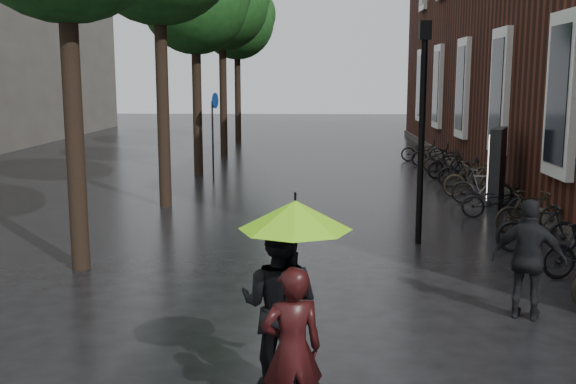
{
  "coord_description": "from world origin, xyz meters",
  "views": [
    {
      "loc": [
        0.06,
        -4.48,
        3.37
      ],
      "look_at": [
        -0.36,
        6.1,
        1.57
      ],
      "focal_mm": 42.0,
      "sensor_mm": 36.0,
      "label": 1
    }
  ],
  "objects_px": {
    "person_black": "(279,305)",
    "pedestrian_walking": "(529,260)",
    "person_burgundy": "(292,350)",
    "lamp_post": "(422,111)",
    "ad_lightbox": "(497,167)",
    "parked_bicycles": "(477,183)"
  },
  "relations": [
    {
      "from": "person_black",
      "to": "pedestrian_walking",
      "type": "xyz_separation_m",
      "value": [
        3.38,
        2.32,
        -0.09
      ]
    },
    {
      "from": "person_burgundy",
      "to": "lamp_post",
      "type": "xyz_separation_m",
      "value": [
        2.35,
        7.58,
        1.89
      ]
    },
    {
      "from": "ad_lightbox",
      "to": "lamp_post",
      "type": "bearing_deg",
      "value": -100.8
    },
    {
      "from": "pedestrian_walking",
      "to": "person_black",
      "type": "bearing_deg",
      "value": 57.87
    },
    {
      "from": "person_burgundy",
      "to": "ad_lightbox",
      "type": "xyz_separation_m",
      "value": [
        5.01,
        11.81,
        0.22
      ]
    },
    {
      "from": "pedestrian_walking",
      "to": "parked_bicycles",
      "type": "xyz_separation_m",
      "value": [
        1.54,
        9.58,
        -0.39
      ]
    },
    {
      "from": "parked_bicycles",
      "to": "ad_lightbox",
      "type": "distance_m",
      "value": 1.19
    },
    {
      "from": "person_black",
      "to": "lamp_post",
      "type": "bearing_deg",
      "value": -92.27
    },
    {
      "from": "person_burgundy",
      "to": "lamp_post",
      "type": "relative_size",
      "value": 0.37
    },
    {
      "from": "person_black",
      "to": "parked_bicycles",
      "type": "relative_size",
      "value": 0.1
    },
    {
      "from": "person_black",
      "to": "person_burgundy",
      "type": "bearing_deg",
      "value": 118.72
    },
    {
      "from": "person_black",
      "to": "ad_lightbox",
      "type": "distance_m",
      "value": 12.06
    },
    {
      "from": "person_black",
      "to": "lamp_post",
      "type": "xyz_separation_m",
      "value": [
        2.51,
        6.66,
        1.77
      ]
    },
    {
      "from": "person_burgundy",
      "to": "ad_lightbox",
      "type": "relative_size",
      "value": 0.79
    },
    {
      "from": "parked_bicycles",
      "to": "lamp_post",
      "type": "relative_size",
      "value": 4.15
    },
    {
      "from": "ad_lightbox",
      "to": "lamp_post",
      "type": "xyz_separation_m",
      "value": [
        -2.66,
        -4.22,
        1.67
      ]
    },
    {
      "from": "person_burgundy",
      "to": "pedestrian_walking",
      "type": "bearing_deg",
      "value": -150.06
    },
    {
      "from": "person_burgundy",
      "to": "lamp_post",
      "type": "bearing_deg",
      "value": -122.42
    },
    {
      "from": "pedestrian_walking",
      "to": "lamp_post",
      "type": "xyz_separation_m",
      "value": [
        -0.87,
        4.35,
        1.86
      ]
    },
    {
      "from": "pedestrian_walking",
      "to": "ad_lightbox",
      "type": "height_order",
      "value": "ad_lightbox"
    },
    {
      "from": "person_burgundy",
      "to": "pedestrian_walking",
      "type": "xyz_separation_m",
      "value": [
        3.22,
        3.24,
        0.03
      ]
    },
    {
      "from": "person_burgundy",
      "to": "person_black",
      "type": "xyz_separation_m",
      "value": [
        -0.17,
        0.92,
        0.12
      ]
    }
  ]
}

